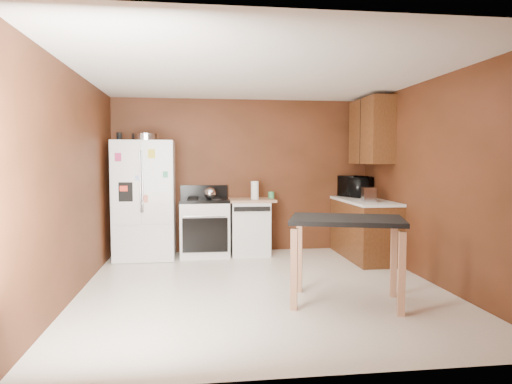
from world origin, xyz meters
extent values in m
plane|color=white|center=(0.00, 0.00, 0.00)|extent=(4.50, 4.50, 0.00)
plane|color=white|center=(0.00, 0.00, 2.50)|extent=(4.50, 4.50, 0.00)
plane|color=#5A2A17|center=(0.00, 2.25, 1.25)|extent=(4.20, 0.00, 4.20)
plane|color=#5A2A17|center=(0.00, -2.25, 1.25)|extent=(4.20, 0.00, 4.20)
plane|color=#5A2A17|center=(-2.10, 0.00, 1.25)|extent=(0.00, 4.50, 4.50)
plane|color=#5A2A17|center=(2.10, 0.00, 1.25)|extent=(0.00, 4.50, 4.50)
cylinder|color=silver|center=(-1.52, 1.84, 1.85)|extent=(0.42, 0.42, 0.10)
cylinder|color=black|center=(-1.90, 1.81, 1.86)|extent=(0.08, 0.08, 0.12)
sphere|color=silver|center=(-0.56, 1.82, 0.99)|extent=(0.18, 0.18, 0.18)
cylinder|color=white|center=(0.15, 1.87, 1.03)|extent=(0.13, 0.13, 0.29)
cylinder|color=#3A995A|center=(0.44, 2.04, 0.94)|extent=(0.12, 0.12, 0.10)
cube|color=silver|center=(1.75, 1.16, 1.01)|extent=(0.23, 0.32, 0.21)
imported|color=black|center=(1.84, 2.01, 1.06)|extent=(0.55, 0.66, 0.31)
cube|color=white|center=(-1.55, 1.88, 0.90)|extent=(0.90, 0.75, 1.80)
cube|color=white|center=(-1.78, 1.49, 1.18)|extent=(0.43, 0.02, 1.20)
cube|color=white|center=(-1.32, 1.49, 1.18)|extent=(0.43, 0.02, 1.20)
cube|color=white|center=(-1.55, 1.49, 0.28)|extent=(0.88, 0.02, 0.54)
cube|color=black|center=(-1.78, 1.48, 1.05)|extent=(0.20, 0.01, 0.28)
cylinder|color=silver|center=(-1.56, 1.46, 1.20)|extent=(0.02, 0.02, 0.90)
cylinder|color=silver|center=(-1.54, 1.46, 1.20)|extent=(0.02, 0.02, 0.90)
cube|color=#C52E6C|center=(-1.87, 1.46, 1.55)|extent=(0.09, 0.00, 0.12)
cube|color=yellow|center=(-1.40, 1.46, 1.60)|extent=(0.10, 0.00, 0.13)
cube|color=#41B786|center=(-1.21, 1.46, 1.30)|extent=(0.07, 0.00, 0.09)
cube|color=#FF402A|center=(-1.80, 1.46, 1.10)|extent=(0.11, 0.00, 0.08)
cube|color=#EA8368|center=(-1.50, 1.46, 0.95)|extent=(0.08, 0.00, 0.11)
cube|color=white|center=(-1.25, 1.46, 0.80)|extent=(0.09, 0.00, 0.10)
cube|color=#A4C2F6|center=(-1.60, 1.46, 1.25)|extent=(0.07, 0.00, 0.07)
cube|color=white|center=(-0.64, 1.93, 0.42)|extent=(0.76, 0.65, 0.85)
cube|color=black|center=(-0.64, 1.93, 0.88)|extent=(0.76, 0.65, 0.05)
cube|color=black|center=(-0.64, 2.21, 1.00)|extent=(0.76, 0.06, 0.20)
cube|color=black|center=(-0.64, 1.59, 0.38)|extent=(0.68, 0.02, 0.52)
cylinder|color=silver|center=(-0.64, 1.58, 0.67)|extent=(0.62, 0.02, 0.02)
cylinder|color=black|center=(-0.82, 2.08, 0.91)|extent=(0.17, 0.17, 0.02)
cylinder|color=black|center=(-0.46, 2.08, 0.91)|extent=(0.17, 0.17, 0.02)
cylinder|color=black|center=(-0.82, 1.77, 0.91)|extent=(0.17, 0.17, 0.02)
cylinder|color=black|center=(-0.46, 1.77, 0.91)|extent=(0.17, 0.17, 0.02)
cube|color=white|center=(0.08, 1.95, 0.42)|extent=(0.60, 0.60, 0.85)
cube|color=black|center=(0.08, 1.64, 0.76)|extent=(0.56, 0.02, 0.07)
cube|color=#A87D5D|center=(0.08, 1.95, 0.87)|extent=(0.78, 0.62, 0.04)
cube|color=brown|center=(1.80, 1.45, 0.43)|extent=(0.60, 1.55, 0.86)
cube|color=white|center=(1.80, 1.45, 0.88)|extent=(0.63, 1.58, 0.04)
cube|color=brown|center=(1.93, 1.55, 1.95)|extent=(0.35, 1.05, 1.00)
cube|color=black|center=(1.75, 1.55, 1.95)|extent=(0.01, 0.01, 1.00)
cube|color=black|center=(0.80, -0.68, 0.88)|extent=(1.33, 1.08, 0.05)
cube|color=#B67B58|center=(0.40, -0.22, 0.41)|extent=(0.08, 0.08, 0.83)
cube|color=#B67B58|center=(1.39, -0.53, 0.41)|extent=(0.08, 0.08, 0.83)
cube|color=#B67B58|center=(0.20, -0.83, 0.41)|extent=(0.08, 0.08, 0.83)
cube|color=#B67B58|center=(1.20, -1.14, 0.41)|extent=(0.08, 0.08, 0.83)
camera|label=1|loc=(-0.75, -5.25, 1.51)|focal=32.00mm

